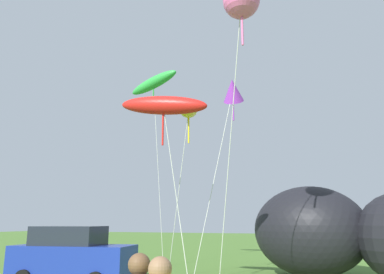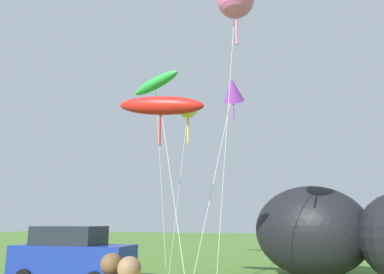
% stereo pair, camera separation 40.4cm
% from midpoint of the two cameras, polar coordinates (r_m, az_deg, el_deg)
% --- Properties ---
extents(parked_car, '(4.33, 2.31, 1.97)m').
position_cam_midpoint_polar(parked_car, '(14.32, -16.97, -16.89)').
color(parked_car, navy).
rests_on(parked_car, ground).
extents(inflatable_cat, '(7.40, 4.72, 3.52)m').
position_cam_midpoint_polar(inflatable_cat, '(15.67, 22.32, -13.66)').
color(inflatable_cat, black).
rests_on(inflatable_cat, ground).
extents(kite_pink_octopus, '(1.98, 2.91, 8.42)m').
position_cam_midpoint_polar(kite_pink_octopus, '(10.73, 7.80, 19.91)').
color(kite_pink_octopus, silver).
rests_on(kite_pink_octopus, ground).
extents(kite_red_lizard, '(2.99, 0.96, 6.21)m').
position_cam_midpoint_polar(kite_red_lizard, '(12.00, -3.85, 4.74)').
color(kite_red_lizard, silver).
rests_on(kite_red_lizard, ground).
extents(kite_purple_delta, '(1.96, 1.62, 8.09)m').
position_cam_midpoint_polar(kite_purple_delta, '(15.77, 6.98, 7.01)').
color(kite_purple_delta, silver).
rests_on(kite_purple_delta, ground).
extents(kite_green_fish, '(3.18, 1.54, 9.82)m').
position_cam_midpoint_polar(kite_green_fish, '(19.93, -4.98, 8.10)').
color(kite_green_fish, silver).
rests_on(kite_green_fish, ground).
extents(kite_yellow_hero, '(1.88, 2.43, 6.95)m').
position_cam_midpoint_polar(kite_yellow_hero, '(14.43, 0.20, 4.03)').
color(kite_yellow_hero, silver).
rests_on(kite_yellow_hero, ground).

